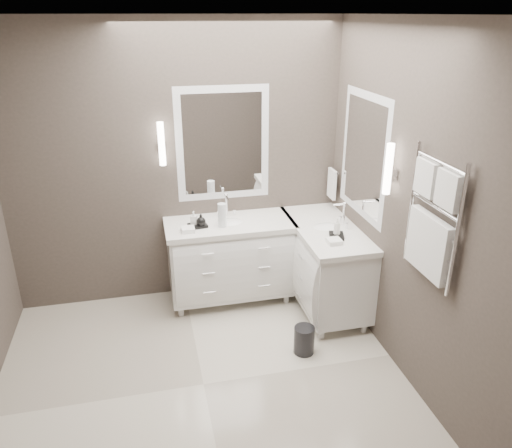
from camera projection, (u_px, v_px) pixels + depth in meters
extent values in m
cube|color=beige|center=(204.00, 385.00, 3.95)|extent=(3.20, 3.00, 0.01)
cube|color=white|center=(184.00, 14.00, 2.88)|extent=(3.20, 3.00, 0.01)
cube|color=#433A35|center=(177.00, 167.00, 4.76)|extent=(3.20, 0.01, 2.70)
cube|color=#433A35|center=(239.00, 369.00, 2.07)|extent=(3.20, 0.01, 2.70)
cube|color=#433A35|center=(408.00, 209.00, 3.75)|extent=(0.01, 3.00, 2.70)
cube|color=white|center=(230.00, 259.00, 4.96)|extent=(1.20, 0.55, 0.70)
cube|color=white|center=(229.00, 224.00, 4.81)|extent=(1.24, 0.59, 0.05)
ellipsoid|color=white|center=(230.00, 226.00, 4.82)|extent=(0.36, 0.28, 0.12)
cylinder|color=white|center=(226.00, 206.00, 4.90)|extent=(0.02, 0.02, 0.22)
cube|color=white|center=(325.00, 264.00, 4.85)|extent=(0.55, 1.20, 0.70)
cube|color=white|center=(327.00, 229.00, 4.70)|extent=(0.59, 1.24, 0.05)
ellipsoid|color=white|center=(327.00, 231.00, 4.71)|extent=(0.36, 0.28, 0.12)
cylinder|color=white|center=(344.00, 214.00, 4.68)|extent=(0.02, 0.02, 0.22)
cube|color=white|center=(223.00, 144.00, 4.76)|extent=(0.90, 0.02, 1.10)
cube|color=white|center=(223.00, 144.00, 4.76)|extent=(0.77, 0.02, 0.96)
cube|color=white|center=(364.00, 156.00, 4.39)|extent=(0.02, 0.90, 1.10)
cube|color=white|center=(364.00, 156.00, 4.39)|extent=(0.02, 0.90, 0.96)
cube|color=white|center=(162.00, 149.00, 4.59)|extent=(0.05, 0.05, 0.10)
cylinder|color=white|center=(162.00, 144.00, 4.57)|extent=(0.06, 0.06, 0.40)
cube|color=white|center=(388.00, 175.00, 3.85)|extent=(0.05, 0.05, 0.10)
cylinder|color=white|center=(388.00, 169.00, 3.83)|extent=(0.06, 0.06, 0.40)
cylinder|color=white|center=(334.00, 170.00, 5.00)|extent=(0.02, 0.22, 0.02)
cube|color=white|center=(332.00, 184.00, 5.05)|extent=(0.03, 0.17, 0.30)
cylinder|color=white|center=(457.00, 233.00, 3.10)|extent=(0.03, 0.03, 0.90)
cylinder|color=white|center=(412.00, 202.00, 3.59)|extent=(0.03, 0.03, 0.90)
cube|color=white|center=(449.00, 190.00, 3.14)|extent=(0.06, 0.22, 0.24)
cube|color=white|center=(427.00, 178.00, 3.37)|extent=(0.06, 0.22, 0.24)
cube|color=white|center=(428.00, 245.00, 3.42)|extent=(0.06, 0.46, 0.42)
cylinder|color=black|center=(304.00, 340.00, 4.27)|extent=(0.18, 0.18, 0.25)
cube|color=black|center=(198.00, 225.00, 4.69)|extent=(0.19, 0.15, 0.03)
cube|color=black|center=(337.00, 236.00, 4.47)|extent=(0.17, 0.20, 0.03)
cylinder|color=silver|center=(222.00, 215.00, 4.66)|extent=(0.10, 0.10, 0.23)
imported|color=white|center=(194.00, 218.00, 4.67)|extent=(0.07, 0.07, 0.12)
imported|color=black|center=(201.00, 220.00, 4.64)|extent=(0.09, 0.09, 0.11)
imported|color=white|center=(337.00, 226.00, 4.44)|extent=(0.08, 0.08, 0.16)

